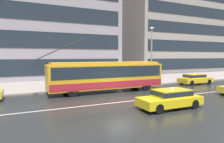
% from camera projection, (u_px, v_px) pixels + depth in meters
% --- Properties ---
extents(ground_plane, '(160.00, 160.00, 0.00)m').
position_uv_depth(ground_plane, '(121.00, 98.00, 16.23)').
color(ground_plane, '#252727').
extents(sidewalk_slab, '(80.00, 10.00, 0.14)m').
position_uv_depth(sidewalk_slab, '(86.00, 83.00, 25.22)').
color(sidewalk_slab, gray).
rests_on(sidewalk_slab, ground_plane).
extents(lane_centre_line, '(72.00, 0.14, 0.01)m').
position_uv_depth(lane_centre_line, '(128.00, 101.00, 15.14)').
color(lane_centre_line, silver).
rests_on(lane_centre_line, ground_plane).
extents(trolleybus, '(12.74, 2.57, 5.19)m').
position_uv_depth(trolleybus, '(107.00, 75.00, 19.19)').
color(trolleybus, gold).
rests_on(trolleybus, ground_plane).
extents(taxi_oncoming_near, '(4.38, 1.80, 1.39)m').
position_uv_depth(taxi_oncoming_near, '(170.00, 98.00, 13.08)').
color(taxi_oncoming_near, yellow).
rests_on(taxi_oncoming_near, ground_plane).
extents(taxi_ahead_of_bus, '(4.38, 1.87, 1.39)m').
position_uv_depth(taxi_ahead_of_bus, '(195.00, 79.00, 24.43)').
color(taxi_ahead_of_bus, yellow).
rests_on(taxi_ahead_of_bus, ground_plane).
extents(pedestrian_at_shelter, '(1.55, 1.55, 1.95)m').
position_uv_depth(pedestrian_at_shelter, '(65.00, 72.00, 21.80)').
color(pedestrian_at_shelter, black).
rests_on(pedestrian_at_shelter, sidewalk_slab).
extents(pedestrian_approaching_curb, '(0.42, 0.42, 1.65)m').
position_uv_depth(pedestrian_approaching_curb, '(75.00, 78.00, 21.45)').
color(pedestrian_approaching_curb, '#554944').
rests_on(pedestrian_approaching_curb, sidewalk_slab).
extents(pedestrian_walking_past, '(1.26, 1.26, 1.91)m').
position_uv_depth(pedestrian_walking_past, '(87.00, 72.00, 22.53)').
color(pedestrian_walking_past, black).
rests_on(pedestrian_walking_past, sidewalk_slab).
extents(pedestrian_waiting_by_pole, '(0.37, 0.37, 1.62)m').
position_uv_depth(pedestrian_waiting_by_pole, '(77.00, 80.00, 20.10)').
color(pedestrian_waiting_by_pole, '#30244F').
rests_on(pedestrian_waiting_by_pole, sidewalk_slab).
extents(street_lamp, '(0.60, 0.32, 6.84)m').
position_uv_depth(street_lamp, '(152.00, 50.00, 23.76)').
color(street_lamp, gray).
rests_on(street_lamp, sidewalk_slab).
extents(office_tower_corner_left, '(23.76, 14.33, 22.30)m').
position_uv_depth(office_tower_corner_left, '(39.00, 9.00, 31.98)').
color(office_tower_corner_left, '#93909C').
rests_on(office_tower_corner_left, ground_plane).
extents(office_tower_corner_right, '(23.77, 12.41, 28.96)m').
position_uv_depth(office_tower_corner_right, '(173.00, 8.00, 44.92)').
color(office_tower_corner_right, gray).
rests_on(office_tower_corner_right, ground_plane).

